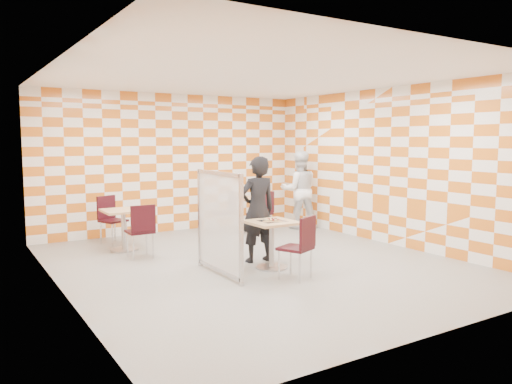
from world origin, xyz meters
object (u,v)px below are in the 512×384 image
at_px(partition, 219,223).
at_px(chair_empty_near, 141,227).
at_px(man_white, 299,190).
at_px(chair_second_front, 264,210).
at_px(empty_table, 123,223).
at_px(chair_main_front, 301,243).
at_px(second_table, 251,208).
at_px(sport_bottle, 245,193).
at_px(chair_second_side, 227,209).
at_px(man_dark, 258,209).
at_px(soda_bottle, 256,192).
at_px(chair_empty_far, 110,216).
at_px(main_table, 272,236).

bearing_deg(partition, chair_empty_near, 111.38).
bearing_deg(man_white, chair_second_front, 38.93).
height_order(empty_table, chair_main_front, chair_main_front).
relative_size(second_table, sport_bottle, 3.75).
height_order(chair_second_side, man_dark, man_dark).
bearing_deg(empty_table, chair_main_front, -64.11).
height_order(partition, soda_bottle, partition).
relative_size(empty_table, chair_main_front, 0.81).
relative_size(empty_table, chair_empty_near, 0.81).
height_order(chair_main_front, chair_empty_far, same).
relative_size(sport_bottle, soda_bottle, 0.87).
bearing_deg(man_dark, chair_second_front, -122.64).
height_order(main_table, chair_empty_near, chair_empty_near).
height_order(partition, man_dark, man_dark).
relative_size(chair_second_front, man_dark, 0.53).
relative_size(second_table, chair_empty_far, 0.81).
distance_m(chair_empty_near, man_dark, 2.00).
xyz_separation_m(second_table, man_white, (1.10, -0.27, 0.37)).
distance_m(chair_second_side, man_dark, 2.56).
bearing_deg(chair_main_front, main_table, 89.97).
bearing_deg(sport_bottle, main_table, -113.29).
xyz_separation_m(main_table, chair_empty_far, (-1.61, 3.25, 0.04)).
bearing_deg(chair_empty_far, soda_bottle, -5.37).
bearing_deg(chair_second_side, soda_bottle, 2.42).
distance_m(empty_table, sport_bottle, 2.95).
distance_m(man_white, sport_bottle, 1.27).
bearing_deg(soda_bottle, chair_empty_near, -157.62).
height_order(second_table, soda_bottle, soda_bottle).
bearing_deg(man_white, soda_bottle, 7.36).
bearing_deg(man_white, sport_bottle, 6.85).
xyz_separation_m(empty_table, chair_second_front, (2.94, -0.14, 0.04)).
distance_m(chair_second_side, man_white, 1.77).
height_order(chair_second_front, man_dark, man_dark).
bearing_deg(empty_table, chair_empty_far, 92.38).
height_order(sport_bottle, soda_bottle, soda_bottle).
bearing_deg(chair_main_front, second_table, 69.03).
height_order(empty_table, soda_bottle, soda_bottle).
distance_m(man_dark, sport_bottle, 2.84).
height_order(chair_second_front, sport_bottle, sport_bottle).
height_order(partition, man_white, man_white).
height_order(chair_empty_near, soda_bottle, soda_bottle).
bearing_deg(chair_second_side, sport_bottle, 12.37).
bearing_deg(soda_bottle, sport_bottle, 160.58).
height_order(chair_empty_near, chair_empty_far, same).
bearing_deg(chair_second_front, second_table, 85.06).
bearing_deg(soda_bottle, chair_empty_far, 174.63).
bearing_deg(sport_bottle, chair_second_front, -85.22).
bearing_deg(chair_main_front, man_dark, 87.78).
relative_size(chair_main_front, partition, 0.60).
xyz_separation_m(chair_second_front, chair_empty_near, (-2.87, -0.65, 0.00)).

